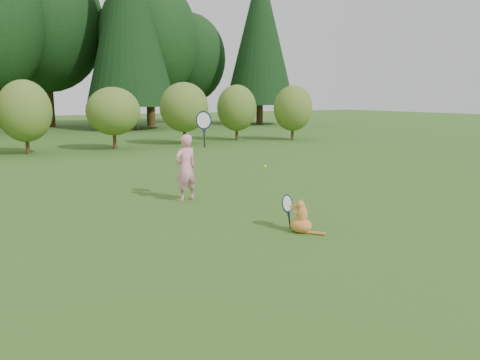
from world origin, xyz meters
TOP-DOWN VIEW (x-y plane):
  - ground at (0.00, 0.00)m, footprint 100.00×100.00m
  - shrub_row at (0.00, 13.00)m, footprint 28.00×3.00m
  - child at (0.02, 2.66)m, footprint 0.79×0.50m
  - cat at (0.62, -0.37)m, footprint 0.44×0.72m
  - tennis_ball at (0.73, 0.82)m, footprint 0.07×0.07m

SIDE VIEW (x-z plane):
  - ground at x=0.00m, z-range 0.00..0.00m
  - cat at x=0.62m, z-range -0.09..0.64m
  - child at x=0.02m, z-range -0.31..1.75m
  - tennis_ball at x=0.73m, z-range 0.86..0.93m
  - shrub_row at x=0.00m, z-range 0.00..2.80m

